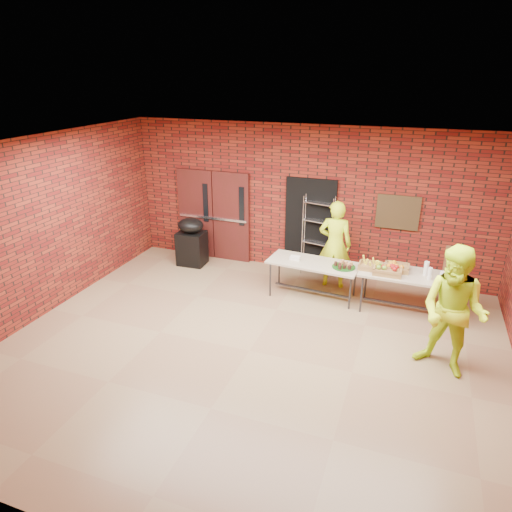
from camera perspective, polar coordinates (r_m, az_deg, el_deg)
The scene contains 19 objects.
room at distance 6.77m, azimuth -0.91°, elevation -0.48°, with size 8.08×7.08×3.28m.
double_doors at distance 10.75m, azimuth -5.31°, elevation 5.09°, with size 1.78×0.12×2.10m.
dark_doorway at distance 10.04m, azimuth 6.72°, elevation 3.76°, with size 1.10×0.06×2.10m, color black.
bronze_plaque at distance 9.66m, azimuth 17.31°, elevation 5.24°, with size 0.85×0.04×0.70m, color #3A2B17.
wire_rack at distance 9.92m, azimuth 7.71°, elevation 2.48°, with size 0.65×0.22×1.77m, color silver, non-canonical shape.
table_left at distance 8.99m, azimuth 7.19°, elevation -1.14°, with size 1.83×0.88×0.73m.
table_right at distance 8.79m, azimuth 18.89°, elevation -2.56°, with size 1.89×0.82×0.77m.
basket_bananas at distance 8.76m, azimuth 14.14°, elevation -1.20°, with size 0.43×0.34×0.13m.
basket_oranges at distance 8.82m, azimuth 17.19°, elevation -1.34°, with size 0.44×0.34×0.14m.
basket_apples at distance 8.63m, azimuth 16.12°, elevation -1.71°, with size 0.50×0.39×0.16m.
muffin_tray at distance 8.81m, azimuth 10.92°, elevation -1.11°, with size 0.44×0.44×0.11m.
napkin_box at distance 9.05m, azimuth 4.93°, elevation -0.22°, with size 0.20×0.13×0.07m, color white.
coffee_dispenser at distance 8.76m, azimuth 23.78°, elevation -0.99°, with size 0.41×0.37×0.54m, color brown.
cup_stack_front at distance 8.60m, azimuth 20.89°, elevation -2.08°, with size 0.08×0.08×0.23m, color white.
cup_stack_mid at distance 8.52m, azimuth 22.18°, elevation -2.50°, with size 0.08×0.08×0.23m, color white.
cup_stack_back at distance 8.75m, azimuth 20.50°, elevation -1.47°, with size 0.09×0.09×0.26m, color white.
covered_grill at distance 10.57m, azimuth -8.06°, elevation 1.81°, with size 0.63×0.54×1.11m.
volunteer_woman at distance 9.42m, azimuth 9.82°, elevation 1.44°, with size 0.67×0.44×1.83m, color #D6FF1C.
volunteer_man at distance 7.17m, azimuth 23.45°, elevation -6.47°, with size 0.97×0.75×1.99m, color #D6FF1C.
Camera 1 is at (2.24, -5.82, 4.22)m, focal length 32.00 mm.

